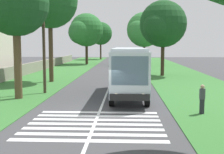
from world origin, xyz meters
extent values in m
plane|color=#424244|center=(0.00, 0.00, 0.00)|extent=(160.00, 160.00, 0.00)
cube|color=#387533|center=(15.00, 8.20, 0.02)|extent=(120.00, 8.00, 0.04)
cube|color=#387533|center=(15.00, -8.20, 0.02)|extent=(120.00, 8.00, 0.04)
cube|color=silver|center=(15.00, 0.00, 0.00)|extent=(110.00, 0.16, 0.01)
cube|color=silver|center=(5.09, -1.80, 2.10)|extent=(11.00, 2.50, 2.90)
cube|color=slate|center=(5.39, -1.80, 2.62)|extent=(9.68, 2.54, 0.85)
cube|color=slate|center=(-0.37, -1.80, 2.45)|extent=(0.08, 2.20, 1.74)
cube|color=#1E4C9E|center=(5.09, -1.80, 1.10)|extent=(10.78, 2.53, 0.36)
cube|color=silver|center=(5.09, -1.80, 3.64)|extent=(10.56, 2.30, 0.18)
cube|color=black|center=(-0.49, -1.80, 0.87)|extent=(0.16, 2.40, 0.40)
sphere|color=#F2EDCC|center=(-0.43, -1.00, 1.00)|extent=(0.24, 0.24, 0.24)
sphere|color=#F2EDCC|center=(-0.43, -2.60, 1.00)|extent=(0.24, 0.24, 0.24)
cylinder|color=black|center=(1.19, -0.65, 0.55)|extent=(1.10, 0.32, 1.10)
cylinder|color=black|center=(8.59, -0.65, 0.55)|extent=(1.10, 0.32, 1.10)
cylinder|color=black|center=(1.19, -2.95, 0.55)|extent=(1.10, 0.32, 1.10)
cylinder|color=black|center=(8.59, -2.95, 0.55)|extent=(1.10, 0.32, 1.10)
cube|color=silver|center=(-6.15, 0.00, 0.00)|extent=(0.45, 6.80, 0.01)
cube|color=silver|center=(-5.25, 0.00, 0.00)|extent=(0.45, 6.80, 0.01)
cube|color=silver|center=(-4.35, 0.00, 0.00)|extent=(0.45, 6.80, 0.01)
cube|color=silver|center=(-3.45, 0.00, 0.00)|extent=(0.45, 6.80, 0.01)
cube|color=silver|center=(-2.55, 0.00, 0.00)|extent=(0.45, 6.80, 0.01)
cube|color=silver|center=(-1.65, 0.00, 0.00)|extent=(0.45, 6.80, 0.01)
cube|color=silver|center=(-0.75, 0.00, 0.00)|extent=(0.45, 6.80, 0.01)
cube|color=#145933|center=(22.01, -1.72, 0.53)|extent=(4.30, 1.75, 0.70)
cube|color=slate|center=(21.91, -1.72, 1.15)|extent=(2.00, 1.61, 0.55)
cylinder|color=black|center=(20.66, -0.94, 0.32)|extent=(0.64, 0.22, 0.64)
cylinder|color=black|center=(23.36, -0.94, 0.32)|extent=(0.64, 0.22, 0.64)
cylinder|color=black|center=(20.66, -2.50, 0.32)|extent=(0.64, 0.22, 0.64)
cylinder|color=black|center=(23.36, -2.50, 0.32)|extent=(0.64, 0.22, 0.64)
cube|color=silver|center=(28.15, -1.79, 0.53)|extent=(4.30, 1.75, 0.70)
cube|color=slate|center=(28.05, -1.79, 1.15)|extent=(2.00, 1.61, 0.55)
cylinder|color=black|center=(26.80, -1.01, 0.32)|extent=(0.64, 0.22, 0.64)
cylinder|color=black|center=(29.50, -1.01, 0.32)|extent=(0.64, 0.22, 0.64)
cylinder|color=black|center=(26.80, -2.57, 0.32)|extent=(0.64, 0.22, 0.64)
cylinder|color=black|center=(29.50, -2.57, 0.32)|extent=(0.64, 0.22, 0.64)
cylinder|color=#3D2D1E|center=(63.83, 5.20, 2.64)|extent=(0.42, 0.42, 5.20)
sphere|color=#1E5623|center=(63.83, 5.20, 6.91)|extent=(6.07, 6.07, 6.07)
sphere|color=#1E5623|center=(65.65, 5.20, 6.45)|extent=(3.65, 3.65, 3.65)
sphere|color=#1E5623|center=(62.31, 6.11, 6.45)|extent=(4.50, 4.50, 4.50)
cylinder|color=brown|center=(3.54, 6.33, 2.84)|extent=(0.55, 0.55, 5.61)
sphere|color=#19471E|center=(3.54, 6.33, 6.94)|extent=(4.73, 4.73, 4.73)
sphere|color=#19471E|center=(4.96, 6.33, 6.59)|extent=(3.04, 3.04, 3.04)
sphere|color=#19471E|center=(2.36, 7.04, 6.59)|extent=(3.02, 3.02, 3.02)
cylinder|color=#3D2D1E|center=(43.31, 6.35, 2.55)|extent=(0.53, 0.53, 5.02)
sphere|color=#286B2D|center=(43.31, 6.35, 6.88)|extent=(6.62, 6.62, 6.62)
sphere|color=#286B2D|center=(45.30, 6.35, 6.39)|extent=(4.72, 4.72, 4.72)
sphere|color=#286B2D|center=(41.66, 7.34, 6.39)|extent=(4.68, 4.68, 4.68)
cylinder|color=#4C3826|center=(13.82, 6.39, 3.50)|extent=(0.46, 0.46, 6.93)
sphere|color=#1E5623|center=(13.82, 6.39, 8.57)|extent=(5.83, 5.83, 5.83)
sphere|color=#1E5623|center=(15.57, 6.39, 8.13)|extent=(3.65, 3.65, 3.65)
sphere|color=#1E5623|center=(12.37, 7.26, 8.13)|extent=(4.09, 4.09, 4.09)
cylinder|color=brown|center=(63.87, -6.37, 3.04)|extent=(0.42, 0.42, 6.00)
sphere|color=#337A38|center=(63.87, -6.37, 7.30)|extent=(4.59, 4.59, 4.59)
sphere|color=#337A38|center=(65.25, -6.37, 6.96)|extent=(2.55, 2.55, 2.55)
sphere|color=#337A38|center=(62.73, -5.68, 6.96)|extent=(2.80, 2.80, 2.80)
cylinder|color=#4C3826|center=(41.42, -5.07, 2.52)|extent=(0.44, 0.44, 4.96)
sphere|color=#337A38|center=(41.42, -5.07, 6.84)|extent=(6.72, 6.72, 6.72)
sphere|color=#337A38|center=(43.44, -5.07, 6.34)|extent=(4.02, 4.02, 4.02)
sphere|color=#337A38|center=(39.74, -4.06, 6.34)|extent=(4.58, 4.58, 4.58)
cylinder|color=#3D2D1E|center=(20.78, -6.21, 2.50)|extent=(0.46, 0.46, 4.91)
sphere|color=#19471E|center=(20.78, -6.21, 6.57)|extent=(5.88, 5.88, 5.88)
sphere|color=#19471E|center=(22.55, -6.21, 6.13)|extent=(4.06, 4.06, 4.06)
sphere|color=#19471E|center=(19.31, -5.33, 6.13)|extent=(3.44, 3.44, 3.44)
cylinder|color=#473828|center=(6.16, 5.07, 4.15)|extent=(0.24, 0.24, 8.22)
cube|color=gray|center=(20.00, 11.60, 0.77)|extent=(70.00, 0.40, 1.45)
cylinder|color=#26262D|center=(-0.97, -5.94, 0.46)|extent=(0.28, 0.28, 0.85)
cylinder|color=#3F3F47|center=(-0.97, -5.94, 1.19)|extent=(0.34, 0.34, 0.60)
sphere|color=tan|center=(-0.97, -5.94, 1.61)|extent=(0.24, 0.24, 0.24)
camera|label=1|loc=(-18.61, -1.57, 4.01)|focal=49.49mm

